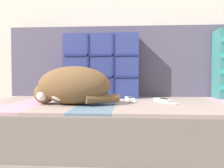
{
  "coord_description": "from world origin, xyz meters",
  "views": [
    {
      "loc": [
        -0.13,
        -1.09,
        0.48
      ],
      "look_at": [
        -0.2,
        0.04,
        0.44
      ],
      "focal_mm": 35.0,
      "sensor_mm": 36.0,
      "label": 1
    }
  ],
  "objects_px": {
    "sleeping_cat": "(72,86)",
    "game_remote_near": "(130,99)",
    "game_remote_far": "(164,101)",
    "throw_pillow_quilted": "(101,66)",
    "couch": "(149,133)"
  },
  "relations": [
    {
      "from": "sleeping_cat",
      "to": "game_remote_far",
      "type": "height_order",
      "value": "sleeping_cat"
    },
    {
      "from": "couch",
      "to": "throw_pillow_quilted",
      "type": "distance_m",
      "value": 0.53
    },
    {
      "from": "game_remote_near",
      "to": "game_remote_far",
      "type": "distance_m",
      "value": 0.19
    },
    {
      "from": "sleeping_cat",
      "to": "game_remote_near",
      "type": "xyz_separation_m",
      "value": [
        0.29,
        0.19,
        -0.08
      ]
    },
    {
      "from": "throw_pillow_quilted",
      "to": "game_remote_far",
      "type": "distance_m",
      "value": 0.48
    },
    {
      "from": "throw_pillow_quilted",
      "to": "game_remote_near",
      "type": "distance_m",
      "value": 0.32
    },
    {
      "from": "sleeping_cat",
      "to": "couch",
      "type": "bearing_deg",
      "value": 19.68
    },
    {
      "from": "couch",
      "to": "game_remote_near",
      "type": "height_order",
      "value": "game_remote_near"
    },
    {
      "from": "sleeping_cat",
      "to": "game_remote_near",
      "type": "distance_m",
      "value": 0.36
    },
    {
      "from": "throw_pillow_quilted",
      "to": "couch",
      "type": "bearing_deg",
      "value": -37.31
    },
    {
      "from": "throw_pillow_quilted",
      "to": "game_remote_near",
      "type": "height_order",
      "value": "throw_pillow_quilted"
    },
    {
      "from": "couch",
      "to": "game_remote_far",
      "type": "relative_size",
      "value": 10.08
    },
    {
      "from": "sleeping_cat",
      "to": "throw_pillow_quilted",
      "type": "bearing_deg",
      "value": 73.5
    },
    {
      "from": "game_remote_far",
      "to": "throw_pillow_quilted",
      "type": "bearing_deg",
      "value": 146.71
    },
    {
      "from": "throw_pillow_quilted",
      "to": "game_remote_near",
      "type": "xyz_separation_m",
      "value": [
        0.19,
        -0.17,
        -0.2
      ]
    }
  ]
}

